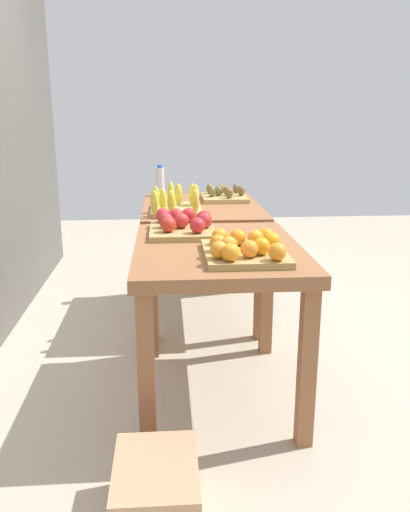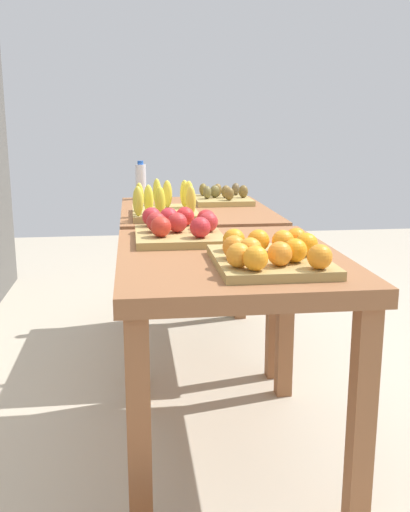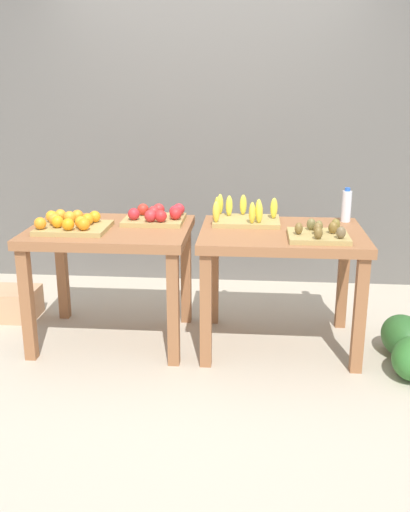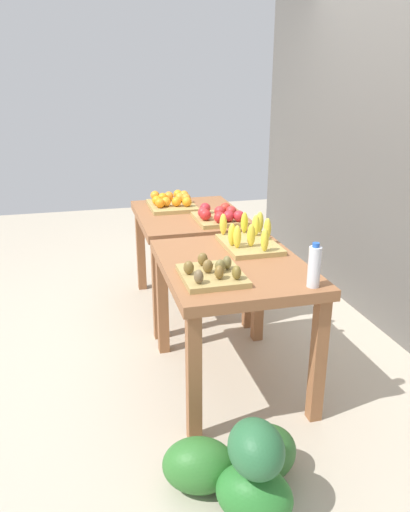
# 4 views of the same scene
# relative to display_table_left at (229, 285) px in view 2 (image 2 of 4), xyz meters

# --- Properties ---
(ground_plane) EXTENTS (8.00, 8.00, 0.00)m
(ground_plane) POSITION_rel_display_table_left_xyz_m (0.56, 0.00, -0.67)
(ground_plane) COLOR #B7AB96
(display_table_left) EXTENTS (1.04, 0.80, 0.79)m
(display_table_left) POSITION_rel_display_table_left_xyz_m (0.00, 0.00, 0.00)
(display_table_left) COLOR #925C38
(display_table_left) RESTS_ON ground_plane
(display_table_right) EXTENTS (1.04, 0.80, 0.79)m
(display_table_right) POSITION_rel_display_table_left_xyz_m (1.12, 0.00, 0.00)
(display_table_right) COLOR #925C38
(display_table_right) RESTS_ON ground_plane
(orange_bin) EXTENTS (0.44, 0.36, 0.11)m
(orange_bin) POSITION_rel_display_table_left_xyz_m (-0.22, -0.10, 0.16)
(orange_bin) COLOR tan
(orange_bin) RESTS_ON display_table_left
(apple_bin) EXTENTS (0.40, 0.34, 0.11)m
(apple_bin) POSITION_rel_display_table_left_xyz_m (0.29, 0.16, 0.16)
(apple_bin) COLOR tan
(apple_bin) RESTS_ON display_table_left
(banana_crate) EXTENTS (0.45, 0.33, 0.17)m
(banana_crate) POSITION_rel_display_table_left_xyz_m (0.87, 0.18, 0.17)
(banana_crate) COLOR tan
(banana_crate) RESTS_ON display_table_right
(kiwi_bin) EXTENTS (0.36, 0.32, 0.10)m
(kiwi_bin) POSITION_rel_display_table_left_xyz_m (1.33, -0.18, 0.15)
(kiwi_bin) COLOR tan
(kiwi_bin) RESTS_ON display_table_right
(water_bottle) EXTENTS (0.06, 0.06, 0.23)m
(water_bottle) POSITION_rel_display_table_left_xyz_m (1.56, 0.29, 0.23)
(water_bottle) COLOR silver
(water_bottle) RESTS_ON display_table_right
(watermelon_pile) EXTENTS (0.59, 0.69, 0.48)m
(watermelon_pile) POSITION_rel_display_table_left_xyz_m (2.00, -0.22, -0.50)
(watermelon_pile) COLOR #28722B
(watermelon_pile) RESTS_ON ground_plane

